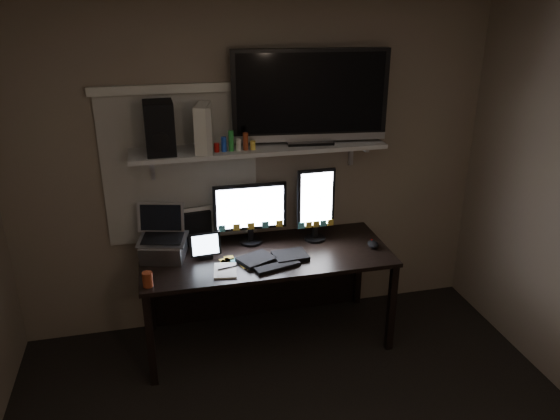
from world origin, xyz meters
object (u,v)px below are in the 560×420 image
object	(u,v)px
game_console	(203,128)
speaker	(159,128)
desk	(263,267)
keyboard	(273,258)
mouse	(373,244)
monitor_landscape	(250,213)
laptop	(162,235)
monitor_portrait	(316,205)
tv	(310,97)
tablet	(205,246)
cup	(148,279)

from	to	relation	value
game_console	speaker	size ratio (longest dim) A/B	0.90
desk	keyboard	bearing A→B (deg)	-82.69
mouse	game_console	world-z (taller)	game_console
monitor_landscape	laptop	world-z (taller)	monitor_landscape
monitor_portrait	keyboard	world-z (taller)	monitor_portrait
laptop	game_console	bearing A→B (deg)	29.31
laptop	speaker	size ratio (longest dim) A/B	1.07
tv	game_console	xyz separation A→B (m)	(-0.76, -0.03, -0.17)
keyboard	tablet	bearing A→B (deg)	147.95
mouse	cup	size ratio (longest dim) A/B	1.24
laptop	keyboard	bearing A→B (deg)	0.24
tablet	tv	world-z (taller)	tv
laptop	tv	size ratio (longest dim) A/B	0.34
keyboard	game_console	bearing A→B (deg)	130.90
monitor_landscape	keyboard	world-z (taller)	monitor_landscape
tablet	speaker	size ratio (longest dim) A/B	0.63
game_console	desk	bearing A→B (deg)	7.69
mouse	speaker	world-z (taller)	speaker
speaker	laptop	bearing A→B (deg)	-118.79
desk	tv	distance (m)	1.31
keyboard	tv	xyz separation A→B (m)	(0.34, 0.31, 1.06)
monitor_landscape	keyboard	bearing A→B (deg)	-70.72
monitor_portrait	mouse	bearing A→B (deg)	-31.55
laptop	cup	world-z (taller)	laptop
keyboard	tablet	world-z (taller)	tablet
tv	monitor_portrait	bearing A→B (deg)	-47.19
game_console	mouse	bearing A→B (deg)	3.34
tablet	laptop	xyz separation A→B (m)	(-0.29, 0.05, 0.09)
cup	tv	xyz separation A→B (m)	(1.21, 0.49, 1.03)
monitor_portrait	tablet	size ratio (longest dim) A/B	2.59
monitor_portrait	mouse	size ratio (longest dim) A/B	4.70
keyboard	monitor_landscape	bearing A→B (deg)	93.04
game_console	speaker	bearing A→B (deg)	-164.01
cup	game_console	bearing A→B (deg)	45.27
laptop	tv	bearing A→B (deg)	20.98
monitor_landscape	laptop	bearing A→B (deg)	-168.36
desk	speaker	xyz separation A→B (m)	(-0.68, 0.05, 1.10)
mouse	tablet	world-z (taller)	tablet
monitor_portrait	mouse	xyz separation A→B (m)	(0.38, -0.22, -0.26)
keyboard	monitor_portrait	bearing A→B (deg)	18.36
monitor_landscape	tv	size ratio (longest dim) A/B	0.49
monitor_landscape	monitor_portrait	distance (m)	0.49
tv	cup	bearing A→B (deg)	-151.61
tablet	speaker	distance (m)	0.88
laptop	tv	world-z (taller)	tv
monitor_portrait	cup	world-z (taller)	monitor_portrait
monitor_portrait	tablet	distance (m)	0.87
game_console	speaker	world-z (taller)	speaker
keyboard	tv	size ratio (longest dim) A/B	0.45
laptop	speaker	xyz separation A→B (m)	(0.04, 0.08, 0.74)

